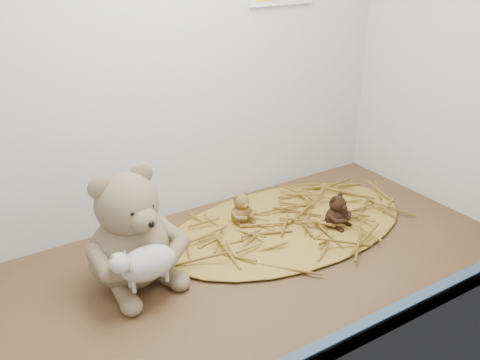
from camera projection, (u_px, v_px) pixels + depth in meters
alcove_shell at (216, 45)px, 99.53cm from camera, size 120.40×60.20×90.40cm
front_rail at (335, 345)px, 88.82cm from camera, size 119.28×2.20×3.60cm
straw_bed at (288, 225)px, 127.81cm from camera, size 64.12×37.23×1.24cm
main_teddy at (128, 228)px, 102.93cm from camera, size 23.51×24.40×24.73cm
toy_lamb at (147, 263)px, 97.40cm from camera, size 14.14×8.63×9.14cm
mini_teddy_tan at (241, 207)px, 126.67cm from camera, size 6.64×6.96×7.66cm
mini_teddy_brown at (336, 209)px, 125.12cm from camera, size 8.17×8.41×8.03cm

